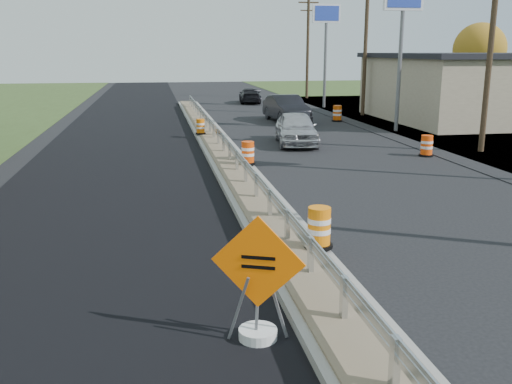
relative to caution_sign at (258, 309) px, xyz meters
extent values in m
plane|color=black|center=(1.42, 6.06, -0.52)|extent=(140.00, 140.00, 0.00)
cube|color=black|center=(-2.98, 16.06, -0.51)|extent=(7.20, 120.00, 0.01)
cube|color=gray|center=(1.42, 14.06, -0.43)|extent=(1.60, 55.00, 0.18)
cube|color=brown|center=(1.42, 14.06, -0.31)|extent=(1.25, 55.00, 0.05)
cube|color=silver|center=(1.42, -1.94, 0.06)|extent=(0.10, 0.15, 0.70)
cube|color=silver|center=(1.42, 0.06, 0.06)|extent=(0.10, 0.15, 0.70)
cube|color=silver|center=(1.42, 2.06, 0.06)|extent=(0.10, 0.15, 0.70)
cube|color=silver|center=(1.42, 4.06, 0.06)|extent=(0.10, 0.15, 0.70)
cube|color=silver|center=(1.42, 6.06, 0.06)|extent=(0.10, 0.15, 0.70)
cube|color=silver|center=(1.42, 8.06, 0.06)|extent=(0.10, 0.15, 0.70)
cube|color=silver|center=(1.42, 10.06, 0.06)|extent=(0.10, 0.15, 0.70)
cube|color=silver|center=(1.42, 12.06, 0.06)|extent=(0.10, 0.15, 0.70)
cube|color=silver|center=(1.42, 14.06, 0.06)|extent=(0.10, 0.15, 0.70)
cube|color=silver|center=(1.42, 16.06, 0.06)|extent=(0.10, 0.15, 0.70)
cube|color=silver|center=(1.42, 18.06, 0.06)|extent=(0.10, 0.15, 0.70)
cube|color=silver|center=(1.42, 20.06, 0.06)|extent=(0.10, 0.15, 0.70)
cube|color=silver|center=(1.42, 22.06, 0.06)|extent=(0.10, 0.15, 0.70)
cube|color=silver|center=(1.42, 24.06, 0.06)|extent=(0.10, 0.15, 0.70)
cube|color=silver|center=(1.42, 26.06, 0.06)|extent=(0.10, 0.15, 0.70)
cube|color=silver|center=(1.42, 28.06, 0.06)|extent=(0.10, 0.15, 0.70)
cube|color=silver|center=(1.42, 30.06, 0.06)|extent=(0.10, 0.15, 0.70)
cube|color=silver|center=(1.42, 32.06, 0.06)|extent=(0.10, 0.15, 0.70)
cube|color=silver|center=(1.42, 34.06, 0.06)|extent=(0.10, 0.15, 0.70)
cube|color=silver|center=(1.42, 36.06, 0.06)|extent=(0.10, 0.15, 0.70)
cube|color=silver|center=(1.42, 38.06, 0.06)|extent=(0.10, 0.15, 0.70)
cube|color=silver|center=(1.42, 15.06, 0.26)|extent=(0.04, 46.00, 0.34)
cube|color=silver|center=(1.42, 15.06, 0.18)|extent=(0.06, 46.00, 0.03)
cube|color=silver|center=(1.42, 15.06, 0.34)|extent=(0.06, 46.00, 0.03)
cube|color=black|center=(13.47, 26.06, 1.08)|extent=(0.08, 7.20, 2.20)
cylinder|color=slate|center=(11.92, 22.06, 2.88)|extent=(0.22, 0.22, 6.80)
cylinder|color=slate|center=(11.92, 36.06, 2.88)|extent=(0.22, 0.22, 6.80)
cube|color=white|center=(11.92, 36.06, 6.68)|extent=(2.20, 0.25, 1.40)
cube|color=#263FB2|center=(11.92, 36.06, 6.68)|extent=(1.90, 0.30, 1.10)
cylinder|color=#473523|center=(12.92, 15.06, 4.18)|extent=(0.26, 0.26, 9.40)
cylinder|color=#473523|center=(12.92, 30.06, 4.18)|extent=(0.26, 0.26, 9.40)
cylinder|color=#473523|center=(12.92, 45.06, 4.18)|extent=(0.26, 0.26, 9.40)
cube|color=#473523|center=(12.92, 45.06, 8.18)|extent=(1.90, 0.12, 0.12)
cube|color=#473523|center=(12.92, 45.06, 7.48)|extent=(1.50, 0.10, 0.10)
cylinder|color=#473523|center=(27.42, 40.06, 1.02)|extent=(0.36, 0.36, 3.08)
sphere|color=#AF7325|center=(27.42, 40.06, 4.03)|extent=(4.62, 4.62, 4.62)
cylinder|color=white|center=(0.00, 0.00, -0.43)|extent=(0.61, 0.61, 0.18)
cube|color=slate|center=(-0.31, 0.00, 0.03)|extent=(0.35, 0.18, 1.06)
cube|color=slate|center=(0.31, 0.00, 0.03)|extent=(0.35, 0.18, 1.06)
cube|color=slate|center=(0.00, 0.05, 0.03)|extent=(0.14, 0.27, 1.08)
cube|color=#F76305|center=(0.00, 0.00, 0.78)|extent=(1.38, 0.58, 1.47)
cube|color=black|center=(0.00, -0.03, 0.85)|extent=(0.49, 0.20, 0.05)
cube|color=black|center=(0.00, -0.03, 0.70)|extent=(0.49, 0.20, 0.05)
cylinder|color=black|center=(1.97, 3.38, -0.24)|extent=(0.62, 0.62, 0.08)
cylinder|color=orange|center=(1.97, 3.38, 0.19)|extent=(0.50, 0.50, 0.87)
cylinder|color=white|center=(1.97, 3.38, 0.33)|extent=(0.51, 0.51, 0.11)
cylinder|color=white|center=(1.97, 3.38, 0.11)|extent=(0.51, 0.51, 0.11)
cylinder|color=black|center=(1.97, 12.94, -0.25)|extent=(0.59, 0.59, 0.08)
cylinder|color=#E74509|center=(1.97, 12.94, 0.17)|extent=(0.47, 0.47, 0.83)
cylinder|color=white|center=(1.97, 12.94, 0.31)|extent=(0.49, 0.49, 0.11)
cylinder|color=white|center=(1.97, 12.94, 0.09)|extent=(0.49, 0.49, 0.11)
cylinder|color=black|center=(0.87, 21.32, -0.25)|extent=(0.53, 0.53, 0.07)
cylinder|color=orange|center=(0.87, 21.32, 0.12)|extent=(0.42, 0.42, 0.74)
cylinder|color=white|center=(0.87, 21.32, 0.24)|extent=(0.43, 0.43, 0.10)
cylinder|color=white|center=(0.87, 21.32, 0.05)|extent=(0.43, 0.43, 0.10)
cylinder|color=black|center=(10.01, 14.49, -0.47)|extent=(0.62, 0.62, 0.08)
cylinder|color=#FF480A|center=(10.01, 14.49, -0.04)|extent=(0.49, 0.49, 0.86)
cylinder|color=white|center=(10.01, 14.49, 0.10)|extent=(0.51, 0.51, 0.11)
cylinder|color=white|center=(10.01, 14.49, -0.12)|extent=(0.51, 0.51, 0.11)
cylinder|color=black|center=(10.11, 27.14, -0.47)|extent=(0.69, 0.69, 0.09)
cylinder|color=#DA4F09|center=(10.11, 27.14, 0.01)|extent=(0.55, 0.55, 0.97)
cylinder|color=white|center=(10.11, 27.14, 0.17)|extent=(0.57, 0.57, 0.13)
cylinder|color=white|center=(10.11, 27.14, -0.08)|extent=(0.57, 0.57, 0.13)
imported|color=silver|center=(5.27, 18.63, 0.27)|extent=(2.46, 4.81, 1.57)
imported|color=black|center=(6.85, 27.55, 0.32)|extent=(2.20, 5.21, 1.67)
imported|color=black|center=(6.79, 41.14, 0.12)|extent=(2.27, 4.56, 1.27)
camera|label=1|loc=(-1.46, -8.03, 3.91)|focal=40.00mm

